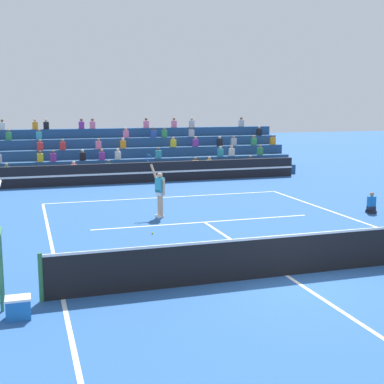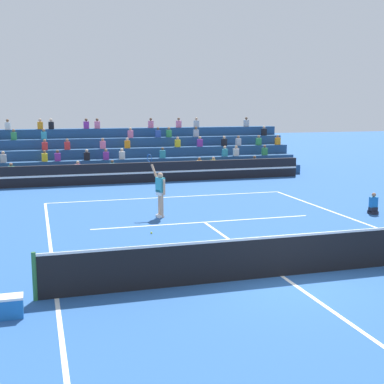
{
  "view_description": "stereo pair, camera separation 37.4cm",
  "coord_description": "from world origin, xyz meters",
  "views": [
    {
      "loc": [
        -6.16,
        -11.62,
        4.29
      ],
      "look_at": [
        -0.4,
        6.67,
        1.1
      ],
      "focal_mm": 50.0,
      "sensor_mm": 36.0,
      "label": 1
    },
    {
      "loc": [
        -5.8,
        -11.73,
        4.29
      ],
      "look_at": [
        -0.4,
        6.67,
        1.1
      ],
      "focal_mm": 50.0,
      "sensor_mm": 36.0,
      "label": 2
    }
  ],
  "objects": [
    {
      "name": "tennis_net",
      "position": [
        0.0,
        0.0,
        0.54
      ],
      "size": [
        12.0,
        0.1,
        1.1
      ],
      "color": "#2D6B38",
      "rests_on": "ground"
    },
    {
      "name": "bleacher_stand",
      "position": [
        -0.01,
        20.66,
        1.02
      ],
      "size": [
        19.54,
        4.75,
        3.38
      ],
      "color": "navy",
      "rests_on": "ground"
    },
    {
      "name": "ball_kid_courtside",
      "position": [
        6.82,
        5.99,
        0.33
      ],
      "size": [
        0.3,
        0.36,
        0.84
      ],
      "color": "black",
      "rests_on": "ground"
    },
    {
      "name": "ground_plane",
      "position": [
        0.0,
        0.0,
        0.0
      ],
      "size": [
        120.0,
        120.0,
        0.0
      ],
      "primitive_type": "plane",
      "color": "#285699"
    },
    {
      "name": "tennis_ball",
      "position": [
        -2.22,
        5.25,
        0.03
      ],
      "size": [
        0.07,
        0.07,
        0.07
      ],
      "primitive_type": "sphere",
      "color": "#C6DB33",
      "rests_on": "ground"
    },
    {
      "name": "tennis_player",
      "position": [
        -1.33,
        7.81,
        0.99
      ],
      "size": [
        0.54,
        1.09,
        2.42
      ],
      "color": "tan",
      "rests_on": "ground"
    },
    {
      "name": "court_lines",
      "position": [
        0.0,
        0.0,
        0.0
      ],
      "size": [
        11.1,
        23.9,
        0.01
      ],
      "color": "white",
      "rests_on": "ground"
    },
    {
      "name": "sponsor_banner_wall",
      "position": [
        0.0,
        16.86,
        0.55
      ],
      "size": [
        18.0,
        0.26,
        1.1
      ],
      "color": "black",
      "rests_on": "ground"
    },
    {
      "name": "equipment_cooler",
      "position": [
        -6.43,
        -0.82,
        0.23
      ],
      "size": [
        0.5,
        0.38,
        0.45
      ],
      "color": "#1E66B2",
      "rests_on": "ground"
    }
  ]
}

